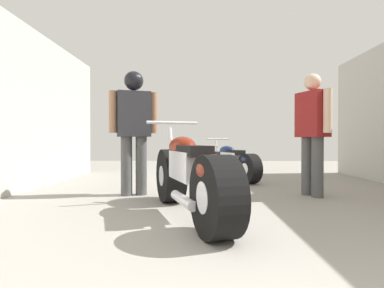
% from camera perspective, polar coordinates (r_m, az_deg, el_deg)
% --- Properties ---
extents(ground_plane, '(15.94, 15.94, 0.00)m').
position_cam_1_polar(ground_plane, '(3.95, 6.95, -11.03)').
color(ground_plane, gray).
extents(motorcycle_maroon_cruiser, '(1.02, 2.20, 1.05)m').
position_cam_1_polar(motorcycle_maroon_cruiser, '(3.14, -0.49, -6.08)').
color(motorcycle_maroon_cruiser, black).
rests_on(motorcycle_maroon_cruiser, ground_plane).
extents(motorcycle_black_naked, '(0.96, 1.75, 0.85)m').
position_cam_1_polar(motorcycle_black_naked, '(6.16, 7.69, -3.54)').
color(motorcycle_black_naked, black).
rests_on(motorcycle_black_naked, ground_plane).
extents(mechanic_in_blue, '(0.40, 0.70, 1.76)m').
position_cam_1_polar(mechanic_in_blue, '(4.65, 21.93, 3.03)').
color(mechanic_in_blue, '#4C4C4C').
rests_on(mechanic_in_blue, ground_plane).
extents(mechanic_with_helmet, '(0.71, 0.39, 1.81)m').
position_cam_1_polar(mechanic_with_helmet, '(4.48, -11.01, 4.31)').
color(mechanic_with_helmet, '#4C4C4C').
rests_on(mechanic_with_helmet, ground_plane).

